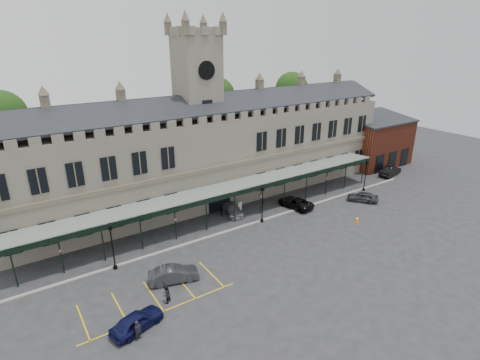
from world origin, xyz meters
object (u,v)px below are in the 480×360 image
sign_board (240,207)px  clock_tower (198,107)px  person_b (166,294)px  car_left_a (137,321)px  traffic_cone (357,219)px  lamp_post_left (112,242)px  station_building (200,156)px  car_taxi (232,209)px  car_van (295,203)px  person_a (138,330)px  lamp_post_right (366,172)px  car_left_b (174,274)px  lamp_post_mid (262,200)px  car_right_a (363,197)px  car_right_b (390,171)px

sign_board → clock_tower: bearing=90.2°
clock_tower → person_b: (-13.33, -18.50, -12.22)m
sign_board → car_left_a: bearing=-163.3°
traffic_cone → sign_board: 15.08m
person_b → lamp_post_left: bearing=-109.1°
station_building → clock_tower: (0.00, 0.09, 6.64)m
traffic_cone → car_taxi: (-11.74, 10.78, 0.28)m
car_van → person_a: bearing=13.4°
station_building → lamp_post_right: size_ratio=12.01×
person_a → car_left_b: bearing=22.4°
clock_tower → person_a: clock_tower is taller
station_building → clock_tower: clock_tower is taller
clock_tower → traffic_cone: (12.74, -17.39, -12.74)m
lamp_post_left → car_taxi: size_ratio=1.15×
clock_tower → station_building: bearing=-90.0°
lamp_post_left → lamp_post_right: 37.50m
car_van → person_a: person_a is taller
car_taxi → lamp_post_mid: bearing=-53.9°
clock_tower → car_right_a: bearing=-36.2°
station_building → person_b: bearing=-125.9°
car_right_b → traffic_cone: bearing=103.9°
station_building → car_taxi: size_ratio=13.28×
traffic_cone → person_a: (-29.54, -3.90, 0.47)m
lamp_post_left → traffic_cone: size_ratio=6.80×
traffic_cone → car_taxi: 15.94m
clock_tower → lamp_post_right: bearing=-26.5°
sign_board → car_van: size_ratio=0.25×
lamp_post_right → car_van: bearing=174.7°
lamp_post_right → car_taxi: lamp_post_right is taller
car_van → person_a: 28.47m
car_van → person_b: person_b is taller
lamp_post_right → car_left_b: (-33.43, -5.08, -2.19)m
car_right_b → lamp_post_mid: bearing=82.7°
lamp_post_left → person_b: bearing=-73.7°
car_right_a → person_b: bearing=-30.4°
lamp_post_mid → person_b: bearing=-154.3°
car_left_b → person_a: (-5.30, -5.29, 0.07)m
person_b → lamp_post_mid: bearing=170.2°
clock_tower → person_a: size_ratio=14.77×
lamp_post_left → person_b: 8.27m
lamp_post_mid → car_right_a: size_ratio=1.20×
car_right_b → car_right_a: bearing=99.2°
clock_tower → car_right_b: (31.00, -8.94, -12.30)m
sign_board → car_right_b: size_ratio=0.25×
clock_tower → lamp_post_left: clock_tower is taller
clock_tower → traffic_cone: size_ratio=32.46×
lamp_post_right → car_right_a: 4.88m
traffic_cone → car_right_a: 6.92m
traffic_cone → car_right_a: car_right_a is taller
person_a → person_b: size_ratio=0.94×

